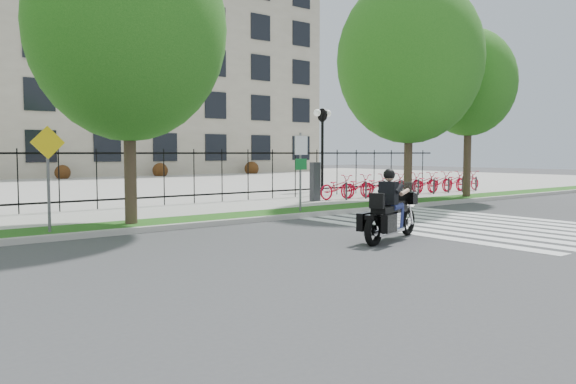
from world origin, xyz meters
TOP-DOWN VIEW (x-y plane):
  - ground at (0.00, 0.00)m, footprint 120.00×120.00m
  - curb at (0.00, 4.10)m, footprint 60.00×0.20m
  - grass_verge at (0.00, 4.95)m, footprint 60.00×1.50m
  - sidewalk at (0.00, 7.45)m, footprint 60.00×3.50m
  - plaza at (0.00, 25.00)m, footprint 80.00×34.00m
  - crosswalk_stripes at (4.83, 0.00)m, footprint 5.70×8.00m
  - iron_fence at (0.00, 9.20)m, footprint 30.00×0.06m
  - lamp_post_right at (10.00, 12.00)m, footprint 1.06×0.70m
  - street_tree_1 at (-3.00, 4.95)m, footprint 5.10×5.10m
  - street_tree_2 at (8.15, 4.95)m, footprint 5.53×5.53m
  - street_tree_3 at (12.01, 4.95)m, footprint 3.94×3.94m
  - bike_share_station at (10.90, 7.20)m, footprint 11.10×0.86m
  - sign_pole_regulatory at (2.50, 4.58)m, footprint 0.50×0.09m
  - sign_pole_warning at (-5.15, 4.58)m, footprint 0.78×0.09m
  - motorcycle_rider at (0.94, -0.60)m, footprint 2.50×1.18m

SIDE VIEW (x-z plane):
  - ground at x=0.00m, z-range 0.00..0.00m
  - crosswalk_stripes at x=4.83m, z-range 0.00..0.01m
  - plaza at x=0.00m, z-range 0.00..0.10m
  - curb at x=0.00m, z-range 0.00..0.15m
  - grass_verge at x=0.00m, z-range 0.00..0.15m
  - sidewalk at x=0.00m, z-range 0.00..0.15m
  - bike_share_station at x=10.90m, z-range -0.11..1.39m
  - motorcycle_rider at x=0.94m, z-range -0.33..1.65m
  - iron_fence at x=0.00m, z-range 0.15..2.15m
  - sign_pole_regulatory at x=2.50m, z-range 0.49..2.99m
  - sign_pole_warning at x=-5.15m, z-range 0.50..2.99m
  - lamp_post_right at x=10.00m, z-range 1.08..5.33m
  - street_tree_3 at x=12.01m, z-range 1.42..8.52m
  - street_tree_1 at x=-3.00m, z-range 1.22..9.25m
  - street_tree_2 at x=8.15m, z-range 1.25..9.82m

